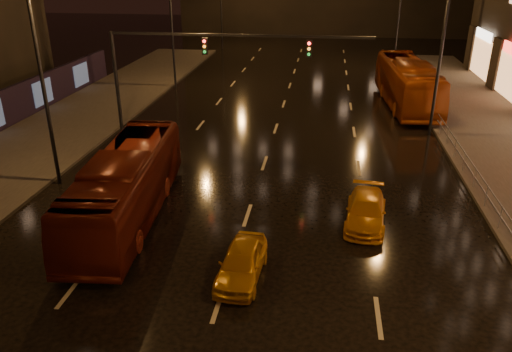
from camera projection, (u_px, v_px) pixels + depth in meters
The scene contains 8 objects.
ground at pixel (272, 139), 30.45m from camera, with size 140.00×140.00×0.00m, color black.
sidewalk_left at pixel (20, 156), 27.58m from camera, with size 7.00×70.00×0.15m, color #38332D.
traffic_signal at pixel (188, 58), 29.19m from camera, with size 15.31×0.32×6.20m.
railing_right at pixel (456, 144), 26.99m from camera, with size 0.05×56.00×1.00m.
bus_red at pixel (127, 185), 20.69m from camera, with size 2.47×10.54×2.93m, color #54150C.
bus_curb at pixel (407, 83), 36.68m from camera, with size 2.81×12.02×3.35m, color #90380E.
taxi_near at pixel (242, 263), 16.99m from camera, with size 1.40×3.47×1.18m, color #C58112.
taxi_far at pixel (366, 211), 20.52m from camera, with size 1.58×3.89×1.13m, color orange.
Camera 1 is at (2.96, -8.68, 10.11)m, focal length 35.00 mm.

